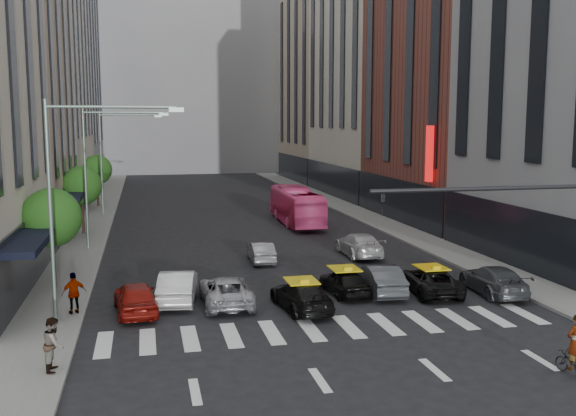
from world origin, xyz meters
TOP-DOWN VIEW (x-y plane):
  - ground at (0.00, 0.00)m, footprint 160.00×160.00m
  - sidewalk_left at (-11.50, 30.00)m, footprint 3.00×96.00m
  - sidewalk_right at (11.50, 30.00)m, footprint 3.00×96.00m
  - building_left_b at (-17.00, 28.00)m, footprint 8.00×16.00m
  - building_left_c at (-17.00, 46.00)m, footprint 8.00×20.00m
  - building_left_d at (-17.00, 65.00)m, footprint 8.00×18.00m
  - building_right_b at (17.00, 27.00)m, footprint 8.00×18.00m
  - building_right_c at (17.00, 46.00)m, footprint 8.00×20.00m
  - building_right_d at (17.00, 65.00)m, footprint 8.00×18.00m
  - building_far at (0.00, 85.00)m, footprint 30.00×10.00m
  - tree_near at (-11.80, 10.00)m, footprint 2.88×2.88m
  - tree_mid at (-11.80, 26.00)m, footprint 2.88×2.88m
  - tree_far at (-11.80, 42.00)m, footprint 2.88×2.88m
  - streetlamp_near at (-10.04, 4.00)m, footprint 5.38×0.25m
  - streetlamp_mid at (-10.04, 20.00)m, footprint 5.38×0.25m
  - streetlamp_far at (-10.04, 36.00)m, footprint 5.38×0.25m
  - traffic_signal at (7.69, -1.00)m, footprint 10.10×0.20m
  - liberty_sign at (12.60, 20.00)m, footprint 0.30×0.70m
  - car_red at (-7.86, 5.28)m, footprint 2.11×4.34m
  - car_white_front at (-5.98, 6.71)m, footprint 2.17×4.68m
  - car_silver at (-3.86, 5.76)m, footprint 2.18×4.71m
  - taxi_left at (-0.71, 4.20)m, footprint 2.31×4.66m
  - taxi_center at (1.90, 6.20)m, footprint 1.81×3.83m
  - car_grey_mid at (3.66, 6.07)m, footprint 1.80×4.45m
  - taxi_right at (6.09, 5.54)m, footprint 2.64×4.77m
  - car_grey_curb at (9.00, 4.80)m, footprint 2.28×4.85m
  - car_row2_left at (-0.70, 14.24)m, footprint 1.40×3.72m
  - car_row2_right at (5.54, 14.64)m, footprint 2.08×4.97m
  - bus at (4.66, 27.68)m, footprint 2.66×10.60m
  - motorcycle at (6.18, -5.02)m, footprint 0.84×1.61m
  - rider at (6.18, -5.02)m, footprint 0.75×0.57m
  - pedestrian_near at (-10.40, -1.11)m, footprint 0.72×0.90m
  - pedestrian_far at (-10.40, 5.34)m, footprint 1.13×0.80m

SIDE VIEW (x-z plane):
  - ground at x=0.00m, z-range 0.00..0.00m
  - sidewalk_left at x=-11.50m, z-range 0.00..0.15m
  - sidewalk_right at x=11.50m, z-range 0.00..0.15m
  - motorcycle at x=6.18m, z-range 0.00..0.81m
  - car_row2_left at x=-0.70m, z-range 0.00..1.21m
  - taxi_right at x=6.09m, z-range 0.00..1.26m
  - taxi_center at x=1.90m, z-range 0.00..1.27m
  - taxi_left at x=-0.71m, z-range 0.00..1.30m
  - car_silver at x=-3.86m, z-range 0.00..1.31m
  - car_grey_curb at x=9.00m, z-range 0.00..1.37m
  - car_red at x=-7.86m, z-range 0.00..1.43m
  - car_row2_right at x=5.54m, z-range 0.00..1.43m
  - car_grey_mid at x=3.66m, z-range 0.00..1.44m
  - car_white_front at x=-5.98m, z-range 0.00..1.49m
  - pedestrian_near at x=-10.40m, z-range 0.15..1.94m
  - pedestrian_far at x=-10.40m, z-range 0.15..1.94m
  - bus at x=4.66m, z-range 0.00..2.94m
  - rider at x=6.18m, z-range 0.81..2.65m
  - tree_near at x=-11.80m, z-range 1.18..6.13m
  - tree_mid at x=-11.80m, z-range 1.18..6.13m
  - tree_far at x=-11.80m, z-range 1.18..6.13m
  - traffic_signal at x=7.69m, z-range 1.47..7.47m
  - streetlamp_near at x=-10.04m, z-range 1.40..10.40m
  - streetlamp_mid at x=-10.04m, z-range 1.40..10.40m
  - streetlamp_far at x=-10.04m, z-range 1.40..10.40m
  - liberty_sign at x=12.60m, z-range 4.00..8.00m
  - building_left_b at x=-17.00m, z-range 0.00..24.00m
  - building_right_b at x=17.00m, z-range 0.00..26.00m
  - building_right_d at x=17.00m, z-range 0.00..28.00m
  - building_left_d at x=-17.00m, z-range 0.00..30.00m
  - building_left_c at x=-17.00m, z-range 0.00..36.00m
  - building_far at x=0.00m, z-range 0.00..36.00m
  - building_right_c at x=17.00m, z-range 0.00..40.00m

